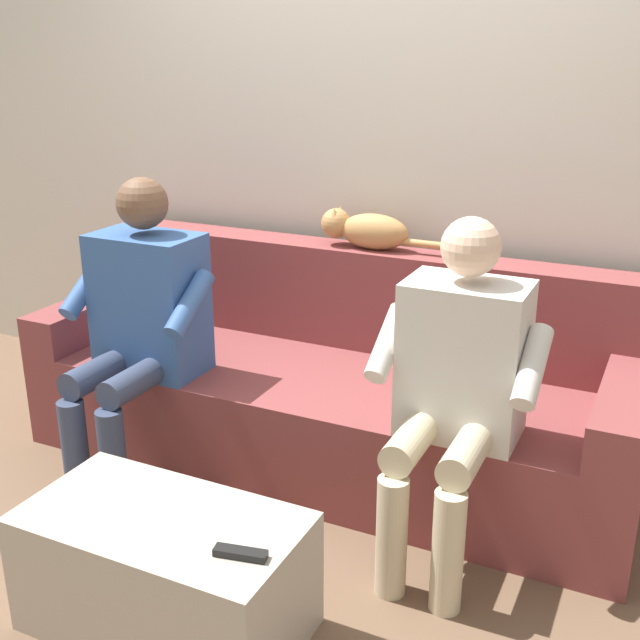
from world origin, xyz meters
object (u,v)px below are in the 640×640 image
object	(u,v)px
cat_on_backrest	(365,229)
remote_black	(240,553)
person_right_seated	(141,315)
coffee_table	(165,572)
person_left_seated	(457,376)
couch	(333,390)

from	to	relation	value
cat_on_backrest	remote_black	world-z (taller)	cat_on_backrest
person_right_seated	remote_black	xyz separation A→B (m)	(-0.94, 0.82, -0.27)
coffee_table	person_right_seated	distance (m)	1.09
person_right_seated	remote_black	world-z (taller)	person_right_seated
cat_on_backrest	remote_black	distance (m)	1.62
person_left_seated	cat_on_backrest	world-z (taller)	person_left_seated
remote_black	coffee_table	bearing A→B (deg)	-23.06
coffee_table	person_right_seated	size ratio (longest dim) A/B	0.69
coffee_table	cat_on_backrest	xyz separation A→B (m)	(-0.02, -1.44, 0.73)
cat_on_backrest	coffee_table	bearing A→B (deg)	89.26
coffee_table	person_right_seated	bearing A→B (deg)	-50.04
cat_on_backrest	remote_black	size ratio (longest dim) A/B	3.75
couch	remote_black	size ratio (longest dim) A/B	17.15
couch	person_right_seated	size ratio (longest dim) A/B	2.08
person_right_seated	couch	bearing A→B (deg)	-146.74
coffee_table	person_left_seated	world-z (taller)	person_left_seated
person_right_seated	cat_on_backrest	world-z (taller)	person_right_seated
person_left_seated	remote_black	bearing A→B (deg)	67.84
cat_on_backrest	person_right_seated	bearing A→B (deg)	46.44
person_right_seated	remote_black	distance (m)	1.27
person_left_seated	cat_on_backrest	bearing A→B (deg)	-48.24
person_left_seated	person_right_seated	distance (m)	1.27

